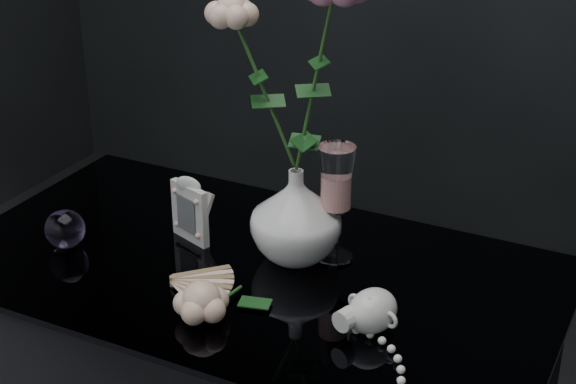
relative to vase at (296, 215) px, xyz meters
The scene contains 8 objects.
vase is the anchor object (origin of this frame).
wine_glass 0.07m from the vase, 23.32° to the left, with size 0.06×0.06×0.21m, color white, non-canonical shape.
picture_frame 0.20m from the vase, behind, with size 0.09×0.07×0.13m, color silver, non-canonical shape.
paperweight 0.41m from the vase, 158.41° to the right, with size 0.07×0.07×0.07m, color #B688DD, non-canonical shape.
paper_fan 0.24m from the vase, 128.06° to the right, with size 0.20×0.16×0.02m, color #F8E3C6, non-canonical shape.
loose_rose 0.25m from the vase, 100.32° to the right, with size 0.15×0.19×0.07m, color beige, non-canonical shape.
pearl_jar 0.25m from the vase, 36.05° to the right, with size 0.24×0.25×0.07m, color white, non-canonical shape.
roses 0.27m from the vase, 119.88° to the right, with size 0.24×0.12×0.41m.
Camera 1 is at (0.65, -1.09, 1.53)m, focal length 55.00 mm.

